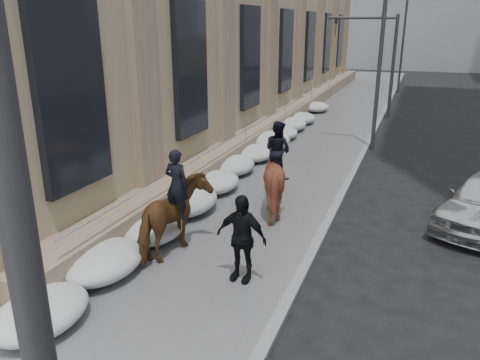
% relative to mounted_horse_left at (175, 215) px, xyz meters
% --- Properties ---
extents(ground, '(140.00, 140.00, 0.00)m').
position_rel_mounted_horse_left_xyz_m(ground, '(0.48, -1.51, -1.14)').
color(ground, black).
rests_on(ground, ground).
extents(sidewalk, '(5.00, 80.00, 0.12)m').
position_rel_mounted_horse_left_xyz_m(sidewalk, '(0.48, 8.49, -1.08)').
color(sidewalk, '#515154').
rests_on(sidewalk, ground).
extents(curb, '(0.24, 80.00, 0.12)m').
position_rel_mounted_horse_left_xyz_m(curb, '(3.10, 8.49, -1.08)').
color(curb, slate).
rests_on(curb, ground).
extents(streetlight_mid, '(1.71, 0.24, 8.00)m').
position_rel_mounted_horse_left_xyz_m(streetlight_mid, '(3.22, 12.49, 3.44)').
color(streetlight_mid, '#2D2D30').
rests_on(streetlight_mid, ground).
extents(streetlight_far, '(1.71, 0.24, 8.00)m').
position_rel_mounted_horse_left_xyz_m(streetlight_far, '(3.22, 32.49, 3.44)').
color(streetlight_far, '#2D2D30').
rests_on(streetlight_far, ground).
extents(traffic_signal, '(4.10, 0.22, 6.00)m').
position_rel_mounted_horse_left_xyz_m(traffic_signal, '(2.55, 20.49, 2.87)').
color(traffic_signal, '#2D2D30').
rests_on(traffic_signal, ground).
extents(snow_bank, '(1.70, 18.10, 0.76)m').
position_rel_mounted_horse_left_xyz_m(snow_bank, '(-0.94, 6.59, -0.67)').
color(snow_bank, silver).
rests_on(snow_bank, sidewalk).
extents(mounted_horse_left, '(1.19, 2.30, 2.61)m').
position_rel_mounted_horse_left_xyz_m(mounted_horse_left, '(0.00, 0.00, 0.00)').
color(mounted_horse_left, '#4C2F16').
rests_on(mounted_horse_left, sidewalk).
extents(mounted_horse_right, '(2.33, 2.44, 2.72)m').
position_rel_mounted_horse_left_xyz_m(mounted_horse_right, '(1.42, 3.46, 0.14)').
color(mounted_horse_right, '#492015').
rests_on(mounted_horse_right, sidewalk).
extents(pedestrian, '(1.19, 0.56, 1.98)m').
position_rel_mounted_horse_left_xyz_m(pedestrian, '(1.92, -0.57, -0.03)').
color(pedestrian, black).
rests_on(pedestrian, sidewalk).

